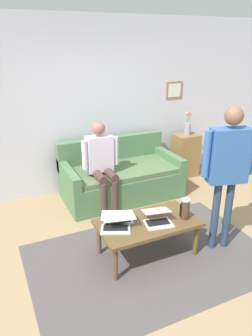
{
  "coord_description": "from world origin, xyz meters",
  "views": [
    {
      "loc": [
        1.64,
        2.59,
        2.32
      ],
      "look_at": [
        0.05,
        -0.84,
        0.8
      ],
      "focal_mm": 33.94,
      "sensor_mm": 36.0,
      "label": 1
    }
  ],
  "objects_px": {
    "side_shelf": "(186,155)",
    "flower_vase": "(188,127)",
    "couch": "(120,178)",
    "laptop_left": "(157,219)",
    "laptop_center": "(118,218)",
    "french_press": "(185,209)",
    "coffee_table": "(148,225)",
    "person_standing": "(228,162)",
    "laptop_right": "(116,224)",
    "person_seated": "(101,161)"
  },
  "relations": [
    {
      "from": "coffee_table",
      "to": "laptop_center",
      "type": "relative_size",
      "value": 2.78
    },
    {
      "from": "couch",
      "to": "laptop_left",
      "type": "xyz_separation_m",
      "value": [
        0.26,
        1.6,
        0.18
      ]
    },
    {
      "from": "french_press",
      "to": "person_standing",
      "type": "relative_size",
      "value": 0.16
    },
    {
      "from": "laptop_center",
      "to": "side_shelf",
      "type": "xyz_separation_m",
      "value": [
        -2.06,
        -1.65,
        -0.1
      ]
    },
    {
      "from": "person_seated",
      "to": "person_standing",
      "type": "bearing_deg",
      "value": 120.42
    },
    {
      "from": "side_shelf",
      "to": "flower_vase",
      "type": "distance_m",
      "value": 0.53
    },
    {
      "from": "laptop_right",
      "to": "person_seated",
      "type": "distance_m",
      "value": 1.33
    },
    {
      "from": "laptop_left",
      "to": "person_seated",
      "type": "bearing_deg",
      "value": -84.35
    },
    {
      "from": "coffee_table",
      "to": "laptop_right",
      "type": "bearing_deg",
      "value": -5.41
    },
    {
      "from": "flower_vase",
      "to": "person_seated",
      "type": "xyz_separation_m",
      "value": [
        1.8,
        0.47,
        -0.18
      ]
    },
    {
      "from": "laptop_right",
      "to": "flower_vase",
      "type": "bearing_deg",
      "value": -140.69
    },
    {
      "from": "side_shelf",
      "to": "person_standing",
      "type": "distance_m",
      "value": 2.31
    },
    {
      "from": "couch",
      "to": "person_seated",
      "type": "relative_size",
      "value": 1.41
    },
    {
      "from": "french_press",
      "to": "side_shelf",
      "type": "distance_m",
      "value": 2.32
    },
    {
      "from": "flower_vase",
      "to": "person_standing",
      "type": "relative_size",
      "value": 0.24
    },
    {
      "from": "laptop_left",
      "to": "coffee_table",
      "type": "bearing_deg",
      "value": -37.31
    },
    {
      "from": "couch",
      "to": "flower_vase",
      "type": "bearing_deg",
      "value": -170.07
    },
    {
      "from": "laptop_left",
      "to": "laptop_center",
      "type": "xyz_separation_m",
      "value": [
        0.39,
        -0.19,
        0.0
      ]
    },
    {
      "from": "french_press",
      "to": "flower_vase",
      "type": "bearing_deg",
      "value": -125.26
    },
    {
      "from": "laptop_left",
      "to": "laptop_right",
      "type": "bearing_deg",
      "value": -12.25
    },
    {
      "from": "laptop_left",
      "to": "side_shelf",
      "type": "bearing_deg",
      "value": -132.12
    },
    {
      "from": "laptop_left",
      "to": "person_seated",
      "type": "distance_m",
      "value": 1.4
    },
    {
      "from": "side_shelf",
      "to": "flower_vase",
      "type": "bearing_deg",
      "value": -110.74
    },
    {
      "from": "flower_vase",
      "to": "person_standing",
      "type": "bearing_deg",
      "value": 65.84
    },
    {
      "from": "laptop_right",
      "to": "person_standing",
      "type": "relative_size",
      "value": 0.24
    },
    {
      "from": "coffee_table",
      "to": "laptop_right",
      "type": "xyz_separation_m",
      "value": [
        0.38,
        -0.04,
        0.09
      ]
    },
    {
      "from": "person_seated",
      "to": "side_shelf",
      "type": "bearing_deg",
      "value": -165.32
    },
    {
      "from": "laptop_right",
      "to": "person_seated",
      "type": "bearing_deg",
      "value": -104.45
    },
    {
      "from": "laptop_right",
      "to": "french_press",
      "type": "relative_size",
      "value": 1.54
    },
    {
      "from": "laptop_right",
      "to": "side_shelf",
      "type": "relative_size",
      "value": 0.54
    },
    {
      "from": "laptop_center",
      "to": "laptop_left",
      "type": "bearing_deg",
      "value": 154.04
    },
    {
      "from": "coffee_table",
      "to": "person_seated",
      "type": "distance_m",
      "value": 1.35
    },
    {
      "from": "laptop_left",
      "to": "laptop_center",
      "type": "distance_m",
      "value": 0.44
    },
    {
      "from": "laptop_left",
      "to": "person_seated",
      "type": "xyz_separation_m",
      "value": [
        0.14,
        -1.37,
        0.25
      ]
    },
    {
      "from": "laptop_left",
      "to": "french_press",
      "type": "height_order",
      "value": "french_press"
    },
    {
      "from": "person_standing",
      "to": "couch",
      "type": "bearing_deg",
      "value": -73.97
    },
    {
      "from": "laptop_left",
      "to": "person_seated",
      "type": "relative_size",
      "value": 0.28
    },
    {
      "from": "french_press",
      "to": "person_seated",
      "type": "distance_m",
      "value": 1.5
    },
    {
      "from": "side_shelf",
      "to": "person_seated",
      "type": "distance_m",
      "value": 1.89
    },
    {
      "from": "coffee_table",
      "to": "side_shelf",
      "type": "xyz_separation_m",
      "value": [
        -1.75,
        -1.78,
        -0.0
      ]
    },
    {
      "from": "french_press",
      "to": "person_standing",
      "type": "xyz_separation_m",
      "value": [
        -0.44,
        0.12,
        0.53
      ]
    },
    {
      "from": "couch",
      "to": "person_seated",
      "type": "distance_m",
      "value": 0.62
    },
    {
      "from": "laptop_right",
      "to": "person_seated",
      "type": "relative_size",
      "value": 0.32
    },
    {
      "from": "coffee_table",
      "to": "flower_vase",
      "type": "distance_m",
      "value": 2.55
    },
    {
      "from": "side_shelf",
      "to": "laptop_left",
      "type": "bearing_deg",
      "value": 47.88
    },
    {
      "from": "flower_vase",
      "to": "person_standing",
      "type": "height_order",
      "value": "person_standing"
    },
    {
      "from": "side_shelf",
      "to": "flower_vase",
      "type": "xyz_separation_m",
      "value": [
        -0.0,
        -0.0,
        0.52
      ]
    },
    {
      "from": "couch",
      "to": "coffee_table",
      "type": "height_order",
      "value": "couch"
    },
    {
      "from": "laptop_left",
      "to": "flower_vase",
      "type": "xyz_separation_m",
      "value": [
        -1.67,
        -1.84,
        0.43
      ]
    },
    {
      "from": "laptop_center",
      "to": "coffee_table",
      "type": "bearing_deg",
      "value": 157.67
    }
  ]
}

